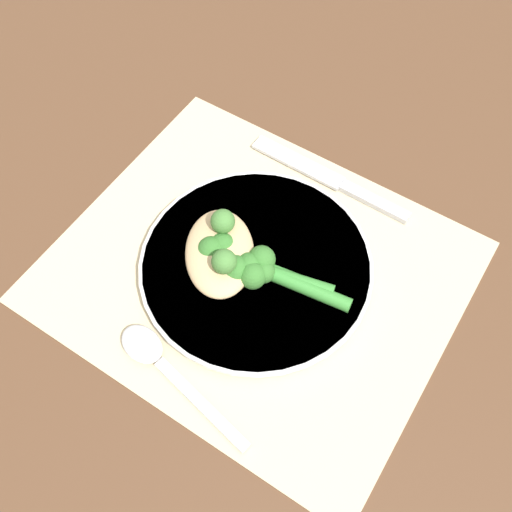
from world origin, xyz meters
The scene contains 11 objects.
ground_plane centered at (0.00, 0.00, 0.00)m, with size 3.00×3.00×0.00m, color brown.
placemat centered at (0.00, 0.00, 0.00)m, with size 0.41×0.35×0.00m.
plate centered at (0.00, 0.00, 0.01)m, with size 0.25×0.25×0.01m.
chicken_fillet centered at (-0.03, -0.02, 0.03)m, with size 0.12×0.13×0.03m.
pesto_dollop_primary centered at (-0.05, 0.01, 0.05)m, with size 0.03×0.03×0.03m.
pesto_dollop_secondary centered at (-0.02, -0.03, 0.05)m, with size 0.03×0.03×0.03m.
broccoli_stalk_right centered at (-0.03, -0.01, 0.03)m, with size 0.13×0.05×0.03m.
broccoli_stalk_left centered at (0.01, -0.01, 0.03)m, with size 0.11×0.05×0.03m.
broccoli_stalk_front centered at (0.02, -0.01, 0.03)m, with size 0.12×0.05×0.03m.
knife centered at (0.01, 0.15, 0.01)m, with size 0.21×0.02×0.01m.
spoon centered at (-0.03, -0.14, 0.01)m, with size 0.17×0.05×0.01m.
Camera 1 is at (0.17, -0.27, 0.56)m, focal length 42.00 mm.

